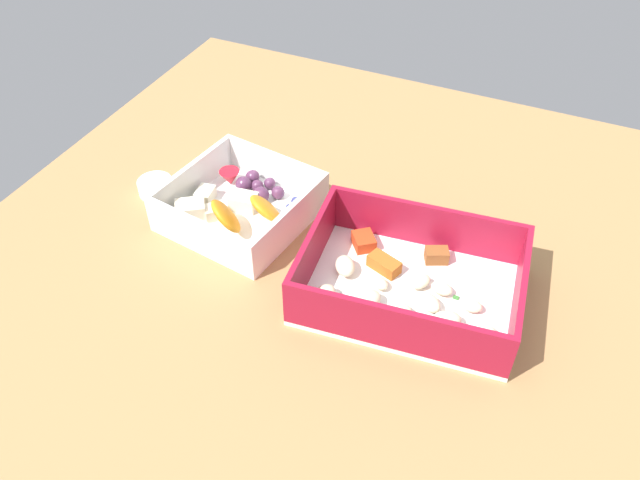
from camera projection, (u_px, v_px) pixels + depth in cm
name	position (u px, v px, depth cm)	size (l,w,h in cm)	color
table_surface	(334.00, 264.00, 69.99)	(80.00, 80.00, 2.00)	#9E7547
pasta_container	(408.00, 283.00, 64.11)	(22.93, 17.67, 5.85)	white
fruit_bowl	(240.00, 205.00, 73.15)	(16.61, 16.64, 5.24)	white
paper_cup_liner	(156.00, 187.00, 76.90)	(4.14, 4.14, 1.77)	white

